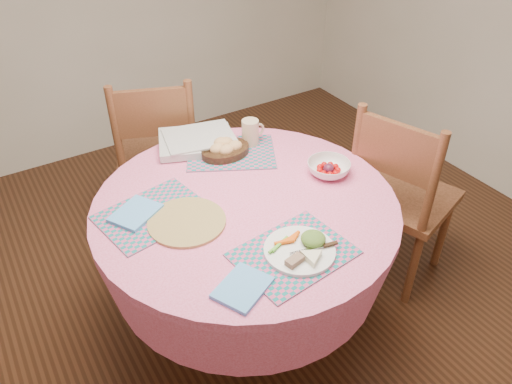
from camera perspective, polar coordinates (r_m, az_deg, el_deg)
ground at (r=2.54m, az=-0.99°, el=-14.73°), size 4.00×4.00×0.00m
dining_table at (r=2.13m, az=-1.14°, el=-5.29°), size 1.24×1.24×0.75m
chair_right at (r=2.54m, az=16.04°, el=-0.26°), size 0.56×0.58×1.00m
chair_back at (r=2.82m, az=-11.08°, el=4.42°), size 0.58×0.57×0.99m
placemat_front at (r=1.78m, az=4.29°, el=-7.03°), size 0.43×0.34×0.01m
placemat_left at (r=1.99m, az=-11.65°, el=-2.46°), size 0.45×0.37×0.01m
placemat_back at (r=2.32m, az=-2.86°, el=4.52°), size 0.49×0.45×0.01m
wicker_trivet at (r=1.92m, az=-7.91°, el=-3.38°), size 0.30×0.30×0.01m
napkin_near at (r=1.66m, az=-1.54°, el=-10.88°), size 0.22×0.20×0.01m
napkin_far at (r=1.99m, az=-13.60°, el=-2.36°), size 0.23×0.21×0.01m
dinner_plate at (r=1.77m, az=5.33°, el=-6.46°), size 0.26×0.26×0.05m
bread_bowl at (r=2.29m, az=-3.55°, el=5.02°), size 0.23×0.23×0.08m
latte_mug at (r=2.35m, az=-0.60°, el=6.87°), size 0.12×0.08×0.12m
fruit_bowl at (r=2.18m, az=8.30°, el=2.68°), size 0.19×0.19×0.06m
newspaper_stack at (r=2.38m, az=-6.82°, el=5.83°), size 0.42×0.38×0.04m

